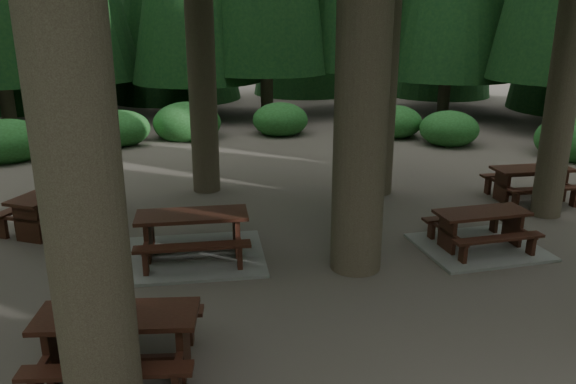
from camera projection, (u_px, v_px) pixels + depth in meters
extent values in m
plane|color=#524B42|center=(311.00, 275.00, 9.12)|extent=(80.00, 80.00, 0.00)
cube|color=gray|center=(478.00, 247.00, 10.17)|extent=(2.24, 1.90, 0.05)
cube|color=#33150F|center=(482.00, 213.00, 9.96)|extent=(1.70, 0.77, 0.06)
cube|color=#33150F|center=(464.00, 217.00, 10.56)|extent=(1.67, 0.36, 0.05)
cube|color=#33150F|center=(499.00, 238.00, 9.54)|extent=(1.67, 0.36, 0.05)
cube|color=#33150F|center=(447.00, 235.00, 9.92)|extent=(0.11, 0.51, 0.66)
cube|color=#33150F|center=(447.00, 232.00, 9.90)|extent=(0.18, 1.33, 0.06)
cube|color=#33150F|center=(512.00, 228.00, 10.23)|extent=(0.11, 0.51, 0.66)
cube|color=#33150F|center=(513.00, 225.00, 10.21)|extent=(0.18, 1.33, 0.06)
cube|color=#33150F|center=(479.00, 240.00, 10.12)|extent=(1.38, 0.18, 0.07)
cube|color=#33150F|center=(52.00, 192.00, 10.88)|extent=(1.49, 1.94, 0.06)
cube|color=#33150F|center=(29.00, 204.00, 11.16)|extent=(1.09, 1.73, 0.05)
cube|color=#33150F|center=(80.00, 210.00, 10.79)|extent=(1.09, 1.73, 0.05)
cube|color=#33150F|center=(28.00, 224.00, 10.34)|extent=(0.53, 0.34, 0.73)
cube|color=#33150F|center=(27.00, 221.00, 10.32)|extent=(1.33, 0.77, 0.06)
cube|color=#33150F|center=(79.00, 200.00, 11.66)|extent=(0.53, 0.34, 0.73)
cube|color=#33150F|center=(79.00, 197.00, 11.65)|extent=(1.33, 0.77, 0.06)
cube|color=#33150F|center=(56.00, 220.00, 11.06)|extent=(0.80, 1.38, 0.08)
cube|color=gray|center=(194.00, 256.00, 9.78)|extent=(2.45, 2.04, 0.05)
cube|color=#33150F|center=(192.00, 215.00, 9.55)|extent=(1.90, 0.77, 0.06)
cube|color=#33150F|center=(193.00, 220.00, 10.24)|extent=(1.89, 0.30, 0.05)
cube|color=#33150F|center=(192.00, 247.00, 9.05)|extent=(1.89, 0.30, 0.05)
cube|color=#33150F|center=(148.00, 240.00, 9.56)|extent=(0.10, 0.58, 0.76)
cube|color=#33150F|center=(148.00, 237.00, 9.54)|extent=(0.12, 1.52, 0.06)
cube|color=#33150F|center=(237.00, 235.00, 9.78)|extent=(0.10, 0.58, 0.76)
cube|color=#33150F|center=(237.00, 232.00, 9.76)|extent=(0.12, 1.52, 0.06)
cube|color=#33150F|center=(194.00, 248.00, 9.73)|extent=(1.58, 0.12, 0.08)
cube|color=#33150F|center=(533.00, 169.00, 12.61)|extent=(1.76, 0.68, 0.06)
cube|color=#33150F|center=(517.00, 174.00, 13.24)|extent=(1.76, 0.25, 0.05)
cube|color=#33150F|center=(546.00, 189.00, 12.15)|extent=(1.76, 0.25, 0.05)
cube|color=#33150F|center=(502.00, 187.00, 12.61)|extent=(0.08, 0.54, 0.70)
cube|color=#33150F|center=(502.00, 184.00, 12.59)|extent=(0.08, 1.41, 0.06)
cube|color=#33150F|center=(558.00, 184.00, 12.84)|extent=(0.08, 0.54, 0.70)
cube|color=#33150F|center=(559.00, 181.00, 12.82)|extent=(0.08, 1.41, 0.06)
cube|color=#33150F|center=(529.00, 192.00, 12.77)|extent=(1.46, 0.08, 0.08)
cube|color=#33150F|center=(117.00, 316.00, 6.41)|extent=(1.90, 0.92, 0.06)
cube|color=#33150F|center=(130.00, 313.00, 7.08)|extent=(1.85, 0.47, 0.05)
cube|color=#33150F|center=(106.00, 371.00, 5.92)|extent=(1.85, 0.47, 0.05)
cube|color=#33150F|center=(56.00, 348.00, 6.49)|extent=(0.15, 0.57, 0.73)
cube|color=#33150F|center=(55.00, 344.00, 6.47)|extent=(0.25, 1.48, 0.06)
cube|color=#33150F|center=(183.00, 344.00, 6.57)|extent=(0.15, 0.57, 0.73)
cube|color=#33150F|center=(183.00, 340.00, 6.55)|extent=(0.25, 1.48, 0.06)
cube|color=#33150F|center=(121.00, 360.00, 6.59)|extent=(1.53, 0.26, 0.08)
ellipsoid|color=#22561D|center=(449.00, 132.00, 18.20)|extent=(1.90, 1.90, 1.17)
ellipsoid|color=#22561D|center=(395.00, 125.00, 19.38)|extent=(1.84, 1.84, 1.13)
ellipsoid|color=#22561D|center=(280.00, 123.00, 19.77)|extent=(1.95, 1.95, 1.20)
ellipsoid|color=#22561D|center=(187.00, 126.00, 19.20)|extent=(2.31, 2.31, 1.42)
ellipsoid|color=#22561D|center=(120.00, 132.00, 18.24)|extent=(1.93, 1.93, 1.19)
ellipsoid|color=#22561D|center=(8.00, 145.00, 16.34)|extent=(2.15, 2.15, 1.32)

